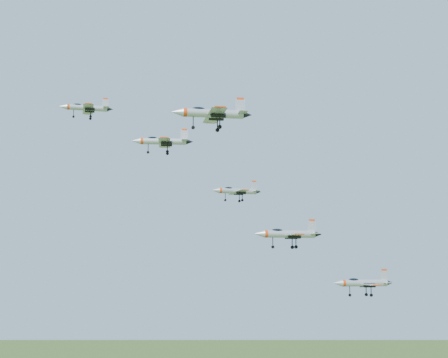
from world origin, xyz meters
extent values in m
cylinder|color=#B3B8C0|center=(-25.64, 15.71, 152.46)|extent=(8.51, 1.47, 1.22)
cone|color=#B3B8C0|center=(-30.72, 15.57, 152.46)|extent=(1.73, 1.27, 1.22)
cone|color=black|center=(-20.75, 15.86, 152.46)|extent=(1.35, 1.08, 1.04)
ellipsoid|color=black|center=(-27.71, 15.65, 152.92)|extent=(2.10, 0.94, 0.78)
cube|color=#B3B8C0|center=(-25.38, 13.08, 152.22)|extent=(2.28, 4.20, 0.13)
cube|color=#B3B8C0|center=(-25.53, 18.35, 152.22)|extent=(2.28, 4.20, 0.13)
cube|color=#B3B8C0|center=(-21.78, 15.83, 153.73)|extent=(1.42, 0.15, 1.98)
cube|color=red|center=(-21.78, 15.83, 154.76)|extent=(1.04, 0.16, 0.33)
cylinder|color=#B3B8C0|center=(-10.39, 2.85, 143.18)|extent=(9.15, 2.40, 1.31)
cone|color=#B3B8C0|center=(-15.79, 3.51, 143.18)|extent=(1.96, 1.52, 1.31)
cone|color=black|center=(-5.20, 2.21, 143.18)|extent=(1.53, 1.28, 1.11)
ellipsoid|color=black|center=(-12.59, 3.12, 143.68)|extent=(2.31, 1.20, 0.83)
cube|color=#B3B8C0|center=(-10.54, 0.02, 142.93)|extent=(2.84, 4.68, 0.14)
cube|color=#B3B8C0|center=(-9.85, 5.62, 142.93)|extent=(2.84, 4.68, 0.14)
cube|color=#B3B8C0|center=(-6.30, 2.34, 144.54)|extent=(1.51, 0.30, 2.11)
cube|color=red|center=(-6.30, 2.34, 145.65)|extent=(1.12, 0.28, 0.35)
cylinder|color=#B3B8C0|center=(-4.69, -20.09, 143.60)|extent=(10.06, 1.81, 1.45)
cone|color=#B3B8C0|center=(-10.69, -19.87, 143.60)|extent=(2.06, 1.52, 1.45)
cone|color=black|center=(1.10, -20.30, 143.60)|extent=(1.60, 1.29, 1.23)
ellipsoid|color=black|center=(-7.13, -20.00, 144.14)|extent=(2.49, 1.13, 0.92)
cube|color=#B3B8C0|center=(-4.58, -23.22, 143.32)|extent=(2.74, 4.99, 0.16)
cube|color=#B3B8C0|center=(-4.35, -16.99, 143.32)|extent=(2.74, 4.99, 0.16)
cube|color=#B3B8C0|center=(-0.13, -20.26, 145.10)|extent=(1.67, 0.19, 2.34)
cube|color=red|center=(-0.13, -20.26, 146.33)|extent=(1.23, 0.20, 0.39)
cylinder|color=#B3B8C0|center=(4.99, 3.99, 133.71)|extent=(7.89, 1.80, 1.13)
cone|color=#B3B8C0|center=(0.32, 3.59, 133.71)|extent=(1.66, 1.26, 1.13)
cone|color=black|center=(9.49, 4.38, 133.71)|extent=(1.29, 1.06, 0.96)
ellipsoid|color=black|center=(3.08, 3.83, 134.13)|extent=(1.97, 0.97, 0.72)
cube|color=#B3B8C0|center=(5.37, 1.59, 133.49)|extent=(2.32, 3.98, 0.12)
cube|color=#B3B8C0|center=(4.95, 6.43, 133.49)|extent=(2.32, 3.98, 0.12)
cube|color=#B3B8C0|center=(8.54, 4.30, 134.88)|extent=(1.31, 0.22, 1.82)
cube|color=red|center=(8.54, 4.30, 135.84)|extent=(0.96, 0.20, 0.30)
cylinder|color=#B3B8C0|center=(11.43, -10.04, 124.34)|extent=(9.50, 1.56, 1.37)
cone|color=#B3B8C0|center=(5.74, -9.92, 124.34)|extent=(1.92, 1.41, 1.37)
cone|color=black|center=(16.90, -10.15, 124.34)|extent=(1.50, 1.19, 1.16)
ellipsoid|color=black|center=(9.11, -9.99, 124.86)|extent=(2.34, 1.03, 0.87)
cube|color=#B3B8C0|center=(11.58, -12.99, 124.08)|extent=(2.51, 4.68, 0.15)
cube|color=#B3B8C0|center=(11.70, -7.09, 124.08)|extent=(2.51, 4.68, 0.15)
cube|color=#B3B8C0|center=(15.74, -10.12, 125.76)|extent=(1.58, 0.16, 2.21)
cube|color=red|center=(15.74, -10.12, 126.92)|extent=(1.16, 0.17, 0.37)
cylinder|color=#B3B8C0|center=(31.08, 1.65, 115.12)|extent=(9.73, 1.44, 1.40)
cone|color=#B3B8C0|center=(25.24, 1.68, 115.12)|extent=(1.95, 1.41, 1.40)
cone|color=black|center=(36.70, 1.63, 115.12)|extent=(1.52, 1.20, 1.19)
ellipsoid|color=black|center=(28.70, 1.66, 115.65)|extent=(2.38, 1.02, 0.89)
cube|color=#B3B8C0|center=(31.28, -1.37, 114.85)|extent=(2.50, 4.76, 0.15)
cube|color=#B3B8C0|center=(31.31, 4.68, 114.85)|extent=(2.50, 4.76, 0.15)
cube|color=#B3B8C0|center=(35.51, 1.64, 116.58)|extent=(1.62, 0.14, 2.27)
cube|color=red|center=(35.51, 1.64, 117.77)|extent=(1.19, 0.16, 0.38)
camera|label=1|loc=(-23.57, -118.91, 118.68)|focal=50.00mm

